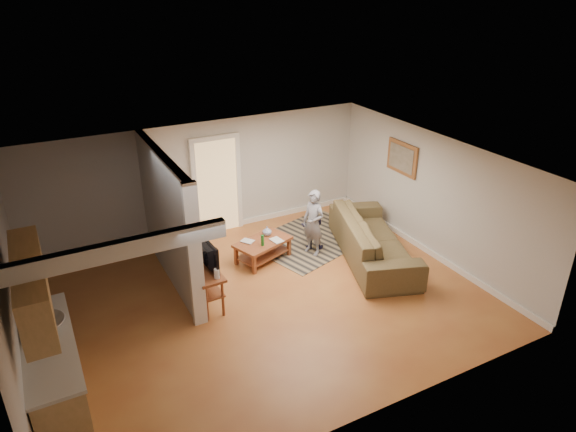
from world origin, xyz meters
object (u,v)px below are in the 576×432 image
object	(u,v)px
speaker_left	(199,279)
toddler	(312,247)
toy_basket	(191,246)
coffee_table	(263,245)
sofa	(372,257)
child	(313,253)
tv_console	(203,271)
speaker_right	(172,238)

from	to	relation	value
speaker_left	toddler	world-z (taller)	speaker_left
toy_basket	coffee_table	bearing A→B (deg)	-37.57
sofa	child	world-z (taller)	child
tv_console	toddler	xyz separation A→B (m)	(2.67, 0.88, -0.65)
sofa	tv_console	size ratio (longest dim) A/B	2.52
coffee_table	toddler	bearing A→B (deg)	-1.29
coffee_table	tv_console	world-z (taller)	tv_console
toy_basket	toddler	size ratio (longest dim) A/B	0.42
toy_basket	toddler	world-z (taller)	toddler
speaker_left	toddler	xyz separation A→B (m)	(2.74, 0.81, -0.47)
sofa	toy_basket	distance (m)	3.72
sofa	speaker_left	size ratio (longest dim) A/B	3.07
sofa	coffee_table	xyz separation A→B (m)	(-1.99, 0.95, 0.34)
toddler	sofa	bearing A→B (deg)	162.55
coffee_table	child	xyz separation A→B (m)	(1.02, -0.23, -0.34)
coffee_table	speaker_right	xyz separation A→B (m)	(-1.61, 0.80, 0.16)
speaker_right	toy_basket	world-z (taller)	speaker_right
tv_console	toy_basket	distance (m)	1.93
tv_console	speaker_left	xyz separation A→B (m)	(-0.06, 0.07, -0.18)
speaker_left	toy_basket	distance (m)	1.84
sofa	toddler	world-z (taller)	toddler
speaker_right	toddler	bearing A→B (deg)	-2.90
speaker_left	speaker_right	xyz separation A→B (m)	(0.00, 1.63, 0.02)
child	sofa	bearing A→B (deg)	33.26
coffee_table	toy_basket	world-z (taller)	coffee_table
speaker_left	child	xyz separation A→B (m)	(2.63, 0.60, -0.47)
sofa	toddler	size ratio (longest dim) A/B	2.98
speaker_left	toddler	distance (m)	2.89
coffee_table	tv_console	bearing A→B (deg)	-149.68
speaker_left	speaker_right	distance (m)	1.63
tv_console	child	xyz separation A→B (m)	(2.57, 0.68, -0.65)
coffee_table	toddler	world-z (taller)	coffee_table
speaker_left	child	distance (m)	2.74
child	toddler	size ratio (longest dim) A/B	1.41
tv_console	speaker_right	bearing A→B (deg)	89.64
speaker_right	sofa	bearing A→B (deg)	-12.06
speaker_right	coffee_table	bearing A→B (deg)	-12.55
speaker_left	toy_basket	xyz separation A→B (m)	(0.40, 1.76, -0.32)
tv_console	toddler	world-z (taller)	tv_console
toddler	tv_console	bearing A→B (deg)	47.81
tv_console	speaker_right	distance (m)	1.72
child	tv_console	bearing A→B (deg)	-95.22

